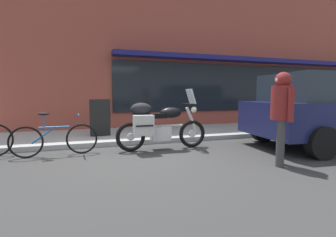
{
  "coord_description": "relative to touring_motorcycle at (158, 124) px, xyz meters",
  "views": [
    {
      "loc": [
        -1.15,
        -5.16,
        1.27
      ],
      "look_at": [
        0.75,
        0.53,
        0.7
      ],
      "focal_mm": 26.72,
      "sensor_mm": 36.0,
      "label": 1
    }
  ],
  "objects": [
    {
      "name": "ground_plane",
      "position": [
        -0.42,
        -0.3,
        -0.61
      ],
      "size": [
        80.0,
        80.0,
        0.0
      ],
      "primitive_type": "plane",
      "color": "#333333"
    },
    {
      "name": "storefront_building",
      "position": [
        8.11,
        3.5,
        2.16
      ],
      "size": [
        25.05,
        0.9,
        5.63
      ],
      "color": "brown",
      "rests_on": "ground_plane"
    },
    {
      "name": "touring_motorcycle",
      "position": [
        0.0,
        0.0,
        0.0
      ],
      "size": [
        2.15,
        0.66,
        1.41
      ],
      "color": "black",
      "rests_on": "ground_plane"
    },
    {
      "name": "parked_bicycle",
      "position": [
        -2.18,
        0.14,
        -0.25
      ],
      "size": [
        1.71,
        0.48,
        0.91
      ],
      "color": "black",
      "rests_on": "ground_plane"
    },
    {
      "name": "pedestrian_walking",
      "position": [
        1.74,
        -1.9,
        0.44
      ],
      "size": [
        0.42,
        0.56,
        1.67
      ],
      "color": "#373737",
      "rests_on": "ground_plane"
    },
    {
      "name": "sandwich_board_sign",
      "position": [
        -1.18,
        1.71,
        0.02
      ],
      "size": [
        0.55,
        0.43,
        1.02
      ],
      "color": "black",
      "rests_on": "sidewalk_curb"
    }
  ]
}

